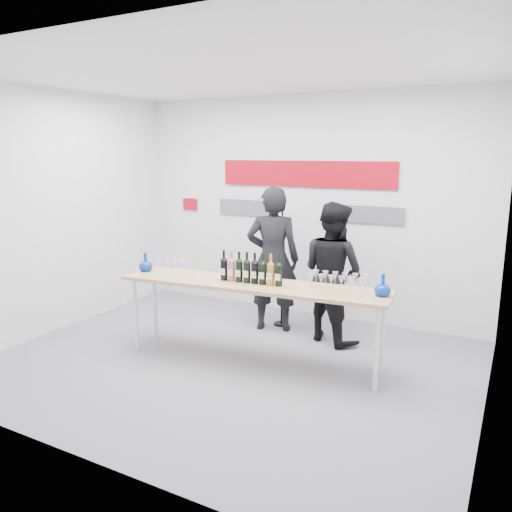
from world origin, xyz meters
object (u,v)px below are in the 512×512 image
Objects in this scene: presenter_right at (333,272)px; mic_stand at (282,287)px; presenter_left at (273,259)px; tasting_table at (252,289)px.

presenter_right is 0.99× the size of mic_stand.
presenter_left is 0.80m from presenter_right.
tasting_table is 1.25m from mic_stand.
mic_stand is (0.04, 0.19, -0.40)m from presenter_left.
mic_stand is at bearing 94.13° from tasting_table.
mic_stand is at bearing 10.12° from presenter_right.
presenter_right is at bearing -8.55° from mic_stand.
presenter_left reaches higher than mic_stand.
tasting_table is 1.04m from presenter_left.
presenter_right is 0.84m from mic_stand.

